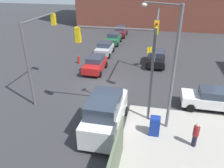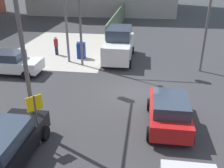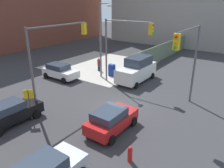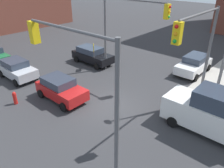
{
  "view_description": "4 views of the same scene",
  "coord_description": "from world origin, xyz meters",
  "px_view_note": "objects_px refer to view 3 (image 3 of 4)",
  "views": [
    {
      "loc": [
        17.85,
        4.7,
        9.3
      ],
      "look_at": [
        1.92,
        1.28,
        1.19
      ],
      "focal_mm": 35.0,
      "sensor_mm": 36.0,
      "label": 1
    },
    {
      "loc": [
        -13.6,
        -0.37,
        6.89
      ],
      "look_at": [
        -0.78,
        1.4,
        0.95
      ],
      "focal_mm": 40.0,
      "sensor_mm": 36.0,
      "label": 2
    },
    {
      "loc": [
        -13.37,
        -8.98,
        8.18
      ],
      "look_at": [
        1.62,
        1.71,
        1.11
      ],
      "focal_mm": 35.0,
      "sensor_mm": 36.0,
      "label": 3
    },
    {
      "loc": [
        8.65,
        -9.46,
        8.25
      ],
      "look_at": [
        0.24,
        0.05,
        1.7
      ],
      "focal_mm": 35.0,
      "sensor_mm": 36.0,
      "label": 4
    }
  ],
  "objects_px": {
    "traffic_signal_se_corner": "(189,53)",
    "van_white_delivery": "(137,70)",
    "fire_hydrant": "(130,154)",
    "hatchback_black": "(9,113)",
    "smokestack": "(79,1)",
    "mailbox_blue": "(112,69)",
    "hatchback_white": "(60,71)",
    "traffic_signal_ne_corner": "(123,40)",
    "pedestrian_crossing": "(99,64)",
    "street_lamp_corner": "(102,36)",
    "traffic_signal_nw_corner": "(55,48)",
    "hatchback_red": "(111,120)"
  },
  "relations": [
    {
      "from": "traffic_signal_se_corner",
      "to": "fire_hydrant",
      "type": "relative_size",
      "value": 6.91
    },
    {
      "from": "van_white_delivery",
      "to": "traffic_signal_ne_corner",
      "type": "bearing_deg",
      "value": 159.29
    },
    {
      "from": "street_lamp_corner",
      "to": "hatchback_red",
      "type": "distance_m",
      "value": 11.5
    },
    {
      "from": "van_white_delivery",
      "to": "smokestack",
      "type": "bearing_deg",
      "value": 52.75
    },
    {
      "from": "traffic_signal_nw_corner",
      "to": "fire_hydrant",
      "type": "bearing_deg",
      "value": -108.24
    },
    {
      "from": "hatchback_black",
      "to": "van_white_delivery",
      "type": "relative_size",
      "value": 0.8
    },
    {
      "from": "hatchback_white",
      "to": "hatchback_red",
      "type": "relative_size",
      "value": 1.08
    },
    {
      "from": "traffic_signal_nw_corner",
      "to": "hatchback_black",
      "type": "height_order",
      "value": "traffic_signal_nw_corner"
    },
    {
      "from": "hatchback_black",
      "to": "hatchback_white",
      "type": "xyz_separation_m",
      "value": [
        8.63,
        4.43,
        -0.0
      ]
    },
    {
      "from": "smokestack",
      "to": "mailbox_blue",
      "type": "height_order",
      "value": "smokestack"
    },
    {
      "from": "traffic_signal_ne_corner",
      "to": "pedestrian_crossing",
      "type": "bearing_deg",
      "value": 64.9
    },
    {
      "from": "hatchback_white",
      "to": "hatchback_black",
      "type": "bearing_deg",
      "value": -152.85
    },
    {
      "from": "traffic_signal_nw_corner",
      "to": "hatchback_red",
      "type": "xyz_separation_m",
      "value": [
        -1.02,
        -6.15,
        -3.83
      ]
    },
    {
      "from": "traffic_signal_se_corner",
      "to": "hatchback_white",
      "type": "relative_size",
      "value": 1.54
    },
    {
      "from": "smokestack",
      "to": "pedestrian_crossing",
      "type": "height_order",
      "value": "smokestack"
    },
    {
      "from": "pedestrian_crossing",
      "to": "traffic_signal_nw_corner",
      "type": "bearing_deg",
      "value": -146.16
    },
    {
      "from": "traffic_signal_nw_corner",
      "to": "smokestack",
      "type": "bearing_deg",
      "value": 40.46
    },
    {
      "from": "hatchback_black",
      "to": "hatchback_white",
      "type": "distance_m",
      "value": 9.7
    },
    {
      "from": "street_lamp_corner",
      "to": "fire_hydrant",
      "type": "relative_size",
      "value": 8.51
    },
    {
      "from": "traffic_signal_nw_corner",
      "to": "pedestrian_crossing",
      "type": "xyz_separation_m",
      "value": [
        8.93,
        2.9,
        -3.82
      ]
    },
    {
      "from": "traffic_signal_se_corner",
      "to": "van_white_delivery",
      "type": "bearing_deg",
      "value": 58.82
    },
    {
      "from": "fire_hydrant",
      "to": "traffic_signal_se_corner",
      "type": "bearing_deg",
      "value": -2.29
    },
    {
      "from": "fire_hydrant",
      "to": "hatchback_red",
      "type": "height_order",
      "value": "hatchback_red"
    },
    {
      "from": "hatchback_white",
      "to": "traffic_signal_se_corner",
      "type": "bearing_deg",
      "value": -88.16
    },
    {
      "from": "van_white_delivery",
      "to": "traffic_signal_nw_corner",
      "type": "bearing_deg",
      "value": 162.3
    },
    {
      "from": "traffic_signal_ne_corner",
      "to": "hatchback_red",
      "type": "xyz_separation_m",
      "value": [
        -7.65,
        -4.14,
        -3.78
      ]
    },
    {
      "from": "mailbox_blue",
      "to": "fire_hydrant",
      "type": "height_order",
      "value": "mailbox_blue"
    },
    {
      "from": "pedestrian_crossing",
      "to": "street_lamp_corner",
      "type": "bearing_deg",
      "value": -117.02
    },
    {
      "from": "hatchback_white",
      "to": "van_white_delivery",
      "type": "xyz_separation_m",
      "value": [
        4.25,
        -7.33,
        0.44
      ]
    },
    {
      "from": "traffic_signal_nw_corner",
      "to": "street_lamp_corner",
      "type": "bearing_deg",
      "value": 7.8
    },
    {
      "from": "traffic_signal_se_corner",
      "to": "pedestrian_crossing",
      "type": "relative_size",
      "value": 3.98
    },
    {
      "from": "traffic_signal_se_corner",
      "to": "fire_hydrant",
      "type": "height_order",
      "value": "traffic_signal_se_corner"
    },
    {
      "from": "traffic_signal_ne_corner",
      "to": "pedestrian_crossing",
      "type": "distance_m",
      "value": 6.61
    },
    {
      "from": "hatchback_black",
      "to": "hatchback_red",
      "type": "distance_m",
      "value": 7.21
    },
    {
      "from": "traffic_signal_nw_corner",
      "to": "traffic_signal_ne_corner",
      "type": "height_order",
      "value": "same"
    },
    {
      "from": "traffic_signal_se_corner",
      "to": "mailbox_blue",
      "type": "height_order",
      "value": "traffic_signal_se_corner"
    },
    {
      "from": "traffic_signal_ne_corner",
      "to": "fire_hydrant",
      "type": "bearing_deg",
      "value": -144.84
    },
    {
      "from": "mailbox_blue",
      "to": "hatchback_black",
      "type": "relative_size",
      "value": 0.33
    },
    {
      "from": "hatchback_red",
      "to": "traffic_signal_ne_corner",
      "type": "bearing_deg",
      "value": 28.4
    },
    {
      "from": "traffic_signal_ne_corner",
      "to": "pedestrian_crossing",
      "type": "relative_size",
      "value": 3.98
    },
    {
      "from": "hatchback_white",
      "to": "street_lamp_corner",
      "type": "bearing_deg",
      "value": -51.17
    },
    {
      "from": "hatchback_black",
      "to": "traffic_signal_se_corner",
      "type": "bearing_deg",
      "value": -45.41
    },
    {
      "from": "traffic_signal_se_corner",
      "to": "van_white_delivery",
      "type": "distance_m",
      "value": 8.08
    },
    {
      "from": "street_lamp_corner",
      "to": "hatchback_black",
      "type": "height_order",
      "value": "street_lamp_corner"
    },
    {
      "from": "smokestack",
      "to": "fire_hydrant",
      "type": "xyz_separation_m",
      "value": [
        -32.77,
        -34.2,
        -7.52
      ]
    },
    {
      "from": "street_lamp_corner",
      "to": "hatchback_red",
      "type": "height_order",
      "value": "street_lamp_corner"
    },
    {
      "from": "hatchback_white",
      "to": "pedestrian_crossing",
      "type": "distance_m",
      "value": 5.03
    },
    {
      "from": "traffic_signal_se_corner",
      "to": "pedestrian_crossing",
      "type": "bearing_deg",
      "value": 70.19
    },
    {
      "from": "hatchback_white",
      "to": "fire_hydrant",
      "type": "bearing_deg",
      "value": -117.96
    },
    {
      "from": "street_lamp_corner",
      "to": "traffic_signal_ne_corner",
      "type": "bearing_deg",
      "value": -99.81
    }
  ]
}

